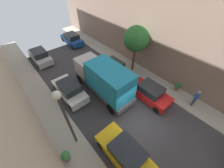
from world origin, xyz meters
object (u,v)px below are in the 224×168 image
parked_car_left_3 (40,56)px  pedestrian (196,98)px  potted_plant_2 (178,86)px  potted_plant_1 (66,156)px  parked_car_left_2 (70,90)px  street_tree_1 (136,39)px  delivery_truck (104,79)px  lamp_post (65,114)px  parked_car_right_2 (113,67)px  parked_car_left_1 (126,154)px  parked_car_right_1 (149,92)px  parked_car_right_3 (72,39)px

parked_car_left_3 → pedestrian: (7.62, -16.07, 0.35)m
potted_plant_2 → potted_plant_1: bearing=172.9°
parked_car_left_2 → potted_plant_2: parked_car_left_2 is taller
parked_car_left_3 → potted_plant_1: 13.15m
street_tree_1 → delivery_truck: bearing=-171.8°
lamp_post → street_tree_1: bearing=18.7°
parked_car_right_2 → lamp_post: size_ratio=0.81×
parked_car_left_1 → parked_car_left_3: same height
parked_car_right_1 → potted_plant_2: (2.81, -1.32, -0.07)m
parked_car_right_2 → parked_car_right_1: bearing=-90.0°
parked_car_left_3 → pedestrian: size_ratio=2.44×
parked_car_right_3 → pedestrian: pedestrian is taller
parked_car_left_3 → potted_plant_1: (-2.94, -12.81, -0.08)m
parked_car_left_3 → pedestrian: 17.79m
parked_car_right_1 → lamp_post: lamp_post is taller
parked_car_left_2 → parked_car_left_3: bearing=90.0°
parked_car_left_2 → pedestrian: pedestrian is taller
lamp_post → parked_car_right_3: bearing=62.1°
street_tree_1 → lamp_post: bearing=-161.3°
parked_car_right_2 → pedestrian: 8.55m
lamp_post → potted_plant_2: bearing=-11.5°
pedestrian → street_tree_1: street_tree_1 is taller
potted_plant_2 → parked_car_left_1: bearing=-172.9°
parked_car_left_2 → pedestrian: (7.62, -8.27, 0.35)m
parked_car_right_1 → parked_car_right_3: size_ratio=1.00×
pedestrian → parked_car_left_1: bearing=173.6°
potted_plant_1 → lamp_post: size_ratio=0.17×
lamp_post → parked_car_right_1: bearing=-5.7°
parked_car_right_2 → potted_plant_2: (2.81, -6.38, -0.07)m
parked_car_left_1 → parked_car_left_3: 15.21m
parked_car_left_2 → delivery_truck: size_ratio=0.64×
delivery_truck → lamp_post: bearing=-151.6°
parked_car_left_2 → parked_car_left_3: (0.00, 7.79, 0.00)m
parked_car_right_1 → lamp_post: 7.88m
parked_car_right_1 → potted_plant_2: 3.10m
parked_car_left_2 → delivery_truck: bearing=-34.6°
street_tree_1 → lamp_post: (-9.36, -3.17, -0.25)m
street_tree_1 → parked_car_right_3: bearing=101.0°
potted_plant_1 → parked_car_right_2: bearing=30.9°
parked_car_right_2 → delivery_truck: bearing=-145.7°
parked_car_right_1 → potted_plant_2: bearing=-25.2°
parked_car_right_3 → delivery_truck: size_ratio=0.64×
street_tree_1 → potted_plant_2: 6.18m
pedestrian → potted_plant_1: 11.06m
parked_car_right_3 → lamp_post: 15.86m
pedestrian → potted_plant_2: (0.59, 1.87, -0.43)m
parked_car_right_3 → potted_plant_2: bearing=-79.9°
parked_car_left_1 → delivery_truck: delivery_truck is taller
parked_car_right_1 → parked_car_right_3: 14.51m
delivery_truck → pedestrian: 8.11m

